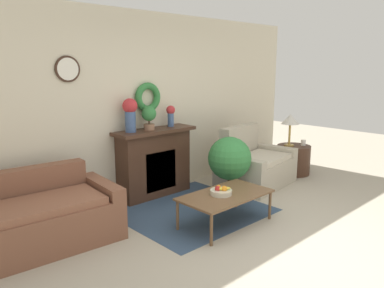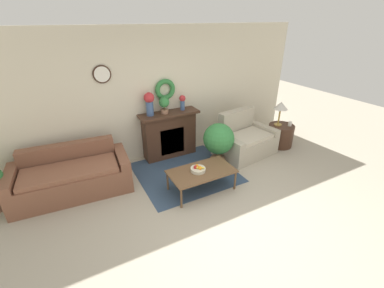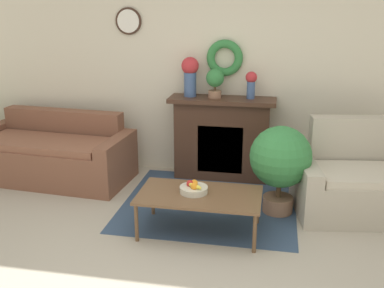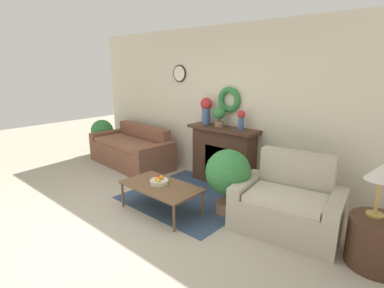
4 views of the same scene
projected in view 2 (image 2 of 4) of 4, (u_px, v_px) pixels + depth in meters
name	position (u px, v px, depth m)	size (l,w,h in m)	color
ground_plane	(225.00, 221.00, 3.94)	(16.00, 16.00, 0.00)	#ADA38E
floor_rug	(185.00, 172.00, 5.18)	(1.85, 1.74, 0.01)	#334760
wall_back	(159.00, 95.00, 5.34)	(6.80, 0.16, 2.70)	beige
fireplace	(169.00, 134.00, 5.60)	(1.28, 0.41, 1.02)	#42281C
couch_left	(72.00, 177.00, 4.50)	(1.99, 1.03, 0.80)	brown
loveseat_right	(244.00, 140.00, 5.78)	(1.39, 1.04, 0.95)	#B2A893
coffee_table	(202.00, 172.00, 4.51)	(1.15, 0.64, 0.39)	brown
fruit_bowl	(198.00, 169.00, 4.47)	(0.27, 0.27, 0.12)	beige
side_table_by_loveseat	(280.00, 135.00, 6.16)	(0.59, 0.59, 0.52)	#42281C
table_lamp	(281.00, 107.00, 5.85)	(0.32, 0.32, 0.56)	#B28E42
mug	(290.00, 124.00, 5.99)	(0.09, 0.09, 0.10)	silver
vase_on_mantel_left	(149.00, 102.00, 5.09)	(0.21, 0.21, 0.47)	#3D5684
vase_on_mantel_right	(182.00, 101.00, 5.44)	(0.13, 0.13, 0.32)	#3D5684
potted_plant_on_mantel	(164.00, 104.00, 5.23)	(0.22, 0.22, 0.34)	#8E664C
potted_plant_floor_by_loveseat	(219.00, 140.00, 5.19)	(0.63, 0.63, 0.93)	#8E664C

